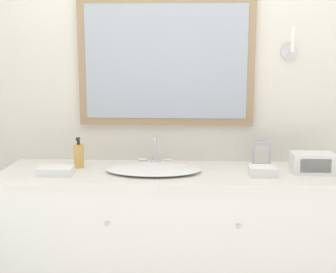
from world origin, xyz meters
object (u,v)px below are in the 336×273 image
object	(u,v)px
sink_basin	(153,169)
appliance_box	(313,163)
picture_frame	(262,154)
soap_bottle	(79,155)

from	to	relation	value
sink_basin	appliance_box	xyz separation A→B (m)	(0.89, 0.02, 0.04)
sink_basin	picture_frame	distance (m)	0.65
appliance_box	picture_frame	distance (m)	0.30
appliance_box	picture_frame	world-z (taller)	picture_frame
sink_basin	appliance_box	distance (m)	0.89
sink_basin	picture_frame	xyz separation A→B (m)	(0.63, 0.16, 0.05)
sink_basin	appliance_box	bearing A→B (deg)	1.43
sink_basin	picture_frame	size ratio (longest dim) A/B	3.72
soap_bottle	appliance_box	size ratio (longest dim) A/B	0.78
sink_basin	soap_bottle	distance (m)	0.45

